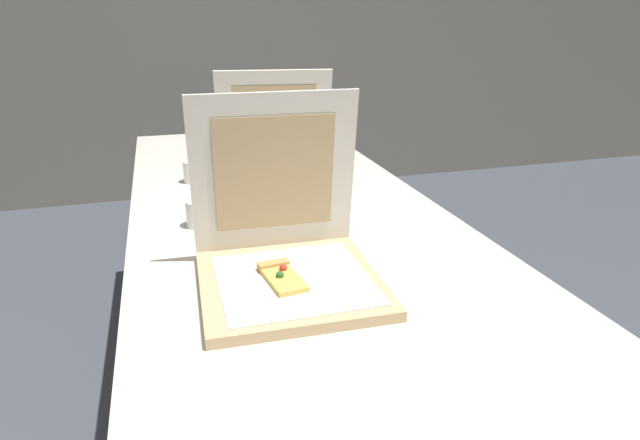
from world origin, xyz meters
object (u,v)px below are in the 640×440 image
(cup_white_far, at_px, (193,172))
(table, at_px, (294,234))
(pizza_box_middle, at_px, (277,174))
(cup_white_mid, at_px, (198,214))
(pizza_box_front, at_px, (286,257))

(cup_white_far, bearing_deg, table, -60.68)
(pizza_box_middle, height_order, cup_white_mid, pizza_box_middle)
(pizza_box_middle, xyz_separation_m, cup_white_mid, (-0.26, -0.23, -0.02))
(pizza_box_middle, distance_m, cup_white_mid, 0.35)
(table, distance_m, pizza_box_middle, 0.27)
(table, relative_size, cup_white_far, 34.40)
(pizza_box_middle, bearing_deg, pizza_box_front, -92.28)
(pizza_box_front, distance_m, cup_white_far, 0.78)
(cup_white_far, bearing_deg, cup_white_mid, -92.17)
(table, height_order, cup_white_mid, cup_white_mid)
(table, height_order, pizza_box_front, pizza_box_front)
(pizza_box_middle, relative_size, cup_white_mid, 5.80)
(pizza_box_front, relative_size, cup_white_far, 5.36)
(pizza_box_front, xyz_separation_m, cup_white_mid, (-0.15, 0.36, -0.02))
(cup_white_far, bearing_deg, pizza_box_front, -80.03)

